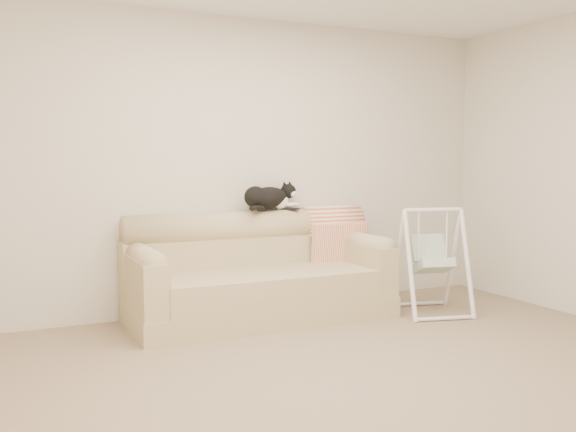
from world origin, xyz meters
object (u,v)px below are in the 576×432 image
object	(u,v)px
tuxedo_cat	(269,197)
remote_a	(267,209)
sofa	(257,277)
remote_b	(290,209)
baby_swing	(432,260)

from	to	relation	value
tuxedo_cat	remote_a	bearing A→B (deg)	113.44
sofa	remote_b	size ratio (longest dim) A/B	14.19
remote_b	baby_swing	size ratio (longest dim) A/B	0.17
remote_a	tuxedo_cat	bearing A→B (deg)	-66.56
sofa	remote_b	distance (m)	0.73
remote_b	baby_swing	distance (m)	1.34
remote_a	tuxedo_cat	size ratio (longest dim) A/B	0.30
tuxedo_cat	baby_swing	bearing A→B (deg)	-30.41
sofa	baby_swing	size ratio (longest dim) A/B	2.34
sofa	remote_a	xyz separation A→B (m)	(0.20, 0.25, 0.56)
remote_b	tuxedo_cat	xyz separation A→B (m)	(-0.21, -0.00, 0.11)
remote_a	baby_swing	world-z (taller)	baby_swing
sofa	baby_swing	world-z (taller)	baby_swing
sofa	baby_swing	distance (m)	1.54
remote_a	tuxedo_cat	world-z (taller)	tuxedo_cat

